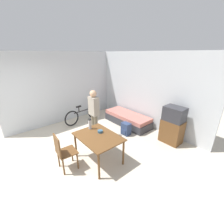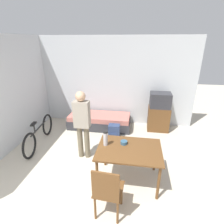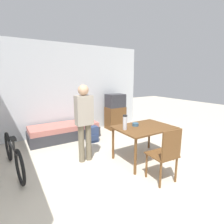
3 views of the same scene
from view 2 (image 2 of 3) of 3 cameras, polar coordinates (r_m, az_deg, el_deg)
name	(u,v)px [view 2 (image 2 of 3)]	position (r m, az deg, el deg)	size (l,w,h in m)	color
wall_back	(109,82)	(5.54, -1.03, 9.83)	(5.24, 0.06, 2.70)	silver
wall_left	(1,98)	(4.71, -32.43, 4.02)	(0.06, 4.86, 2.70)	silver
daybed	(100,121)	(5.50, -4.06, -2.92)	(1.91, 0.76, 0.43)	#333338
tv	(159,112)	(5.36, 15.09, -0.06)	(0.62, 0.44, 1.17)	brown
dining_table	(129,153)	(3.31, 5.61, -13.03)	(1.17, 0.86, 0.72)	brown
wooden_chair	(107,191)	(2.78, -1.55, -24.26)	(0.45, 0.45, 0.94)	brown
bicycle	(39,134)	(4.92, -22.64, -6.53)	(0.25, 1.70, 0.71)	black
person_standing	(82,121)	(3.87, -9.71, -2.94)	(0.34, 0.21, 1.59)	#6B604C
thermos_flask	(105,138)	(3.27, -2.15, -8.35)	(0.09, 0.09, 0.29)	#B7B7BC
mate_bowl	(124,142)	(3.38, 3.92, -9.89)	(0.13, 0.13, 0.06)	#335670
backpack	(114,132)	(4.84, 0.70, -6.57)	(0.30, 0.25, 0.43)	navy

